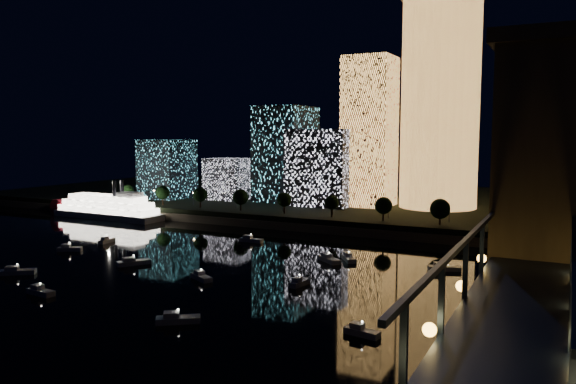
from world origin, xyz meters
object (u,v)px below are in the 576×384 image
object	(u,v)px
tower_cylindrical	(440,102)
tower_rectangular	(369,132)
riverboat	(103,208)
truss_bridge	(540,244)

from	to	relation	value
tower_cylindrical	tower_rectangular	distance (m)	31.66
tower_cylindrical	tower_rectangular	bearing A→B (deg)	-165.33
tower_rectangular	tower_cylindrical	bearing A→B (deg)	14.67
tower_cylindrical	riverboat	xyz separation A→B (m)	(-129.30, -61.96, -45.09)
tower_cylindrical	riverboat	world-z (taller)	tower_cylindrical
tower_cylindrical	truss_bridge	distance (m)	142.68
truss_bridge	tower_rectangular	bearing A→B (deg)	120.87
riverboat	tower_rectangular	bearing A→B (deg)	28.35
tower_cylindrical	truss_bridge	bearing A→B (deg)	-70.73
truss_bridge	riverboat	world-z (taller)	truss_bridge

